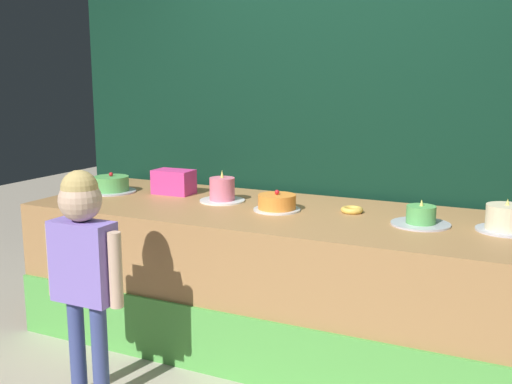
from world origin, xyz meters
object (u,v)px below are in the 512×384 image
(cake_center_left, at_px, (277,203))
(donut, at_px, (352,210))
(cake_far_left, at_px, (111,185))
(cake_center_right, at_px, (421,217))
(child_figure, at_px, (83,254))
(cake_right, at_px, (506,219))
(pink_box, at_px, (174,182))
(cake_left, at_px, (222,191))

(cake_center_left, bearing_deg, donut, 18.08)
(cake_far_left, xyz_separation_m, cake_center_right, (2.04, -0.02, -0.01))
(child_figure, relative_size, cake_center_left, 4.22)
(cake_right, bearing_deg, cake_center_right, -172.50)
(pink_box, height_order, cake_center_left, pink_box)
(cake_far_left, height_order, cake_left, cake_left)
(cake_left, bearing_deg, cake_far_left, -176.18)
(child_figure, distance_m, cake_center_right, 1.71)
(pink_box, relative_size, cake_left, 0.92)
(pink_box, distance_m, cake_far_left, 0.43)
(cake_left, height_order, cake_right, cake_left)
(cake_far_left, relative_size, cake_right, 1.12)
(pink_box, xyz_separation_m, cake_right, (2.04, -0.10, -0.02))
(cake_far_left, bearing_deg, pink_box, 18.12)
(child_figure, xyz_separation_m, pink_box, (-0.25, 1.15, 0.15))
(pink_box, xyz_separation_m, donut, (1.22, -0.03, -0.06))
(child_figure, bearing_deg, cake_center_right, 35.76)
(cake_left, bearing_deg, cake_center_right, -3.63)
(cake_far_left, distance_m, cake_center_right, 2.04)
(child_figure, bearing_deg, cake_center_left, 60.07)
(pink_box, bearing_deg, donut, -1.48)
(cake_left, height_order, cake_center_left, cake_left)
(pink_box, xyz_separation_m, cake_left, (0.41, -0.08, -0.01))
(pink_box, height_order, donut, pink_box)
(pink_box, relative_size, cake_far_left, 0.80)
(cake_far_left, relative_size, cake_left, 1.16)
(cake_center_left, height_order, cake_right, cake_right)
(child_figure, relative_size, donut, 9.01)
(pink_box, relative_size, cake_right, 0.89)
(cake_center_left, bearing_deg, pink_box, 168.58)
(cake_center_left, bearing_deg, cake_center_right, 0.57)
(child_figure, distance_m, donut, 1.49)
(child_figure, bearing_deg, donut, 48.95)
(cake_center_left, bearing_deg, cake_far_left, 178.53)
(child_figure, bearing_deg, cake_far_left, 122.64)
(cake_right, bearing_deg, pink_box, 177.11)
(donut, height_order, cake_center_right, cake_center_right)
(cake_center_left, distance_m, cake_right, 1.23)
(pink_box, distance_m, cake_right, 2.04)
(child_figure, distance_m, pink_box, 1.19)
(child_figure, distance_m, cake_left, 1.10)
(pink_box, bearing_deg, cake_left, -10.96)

